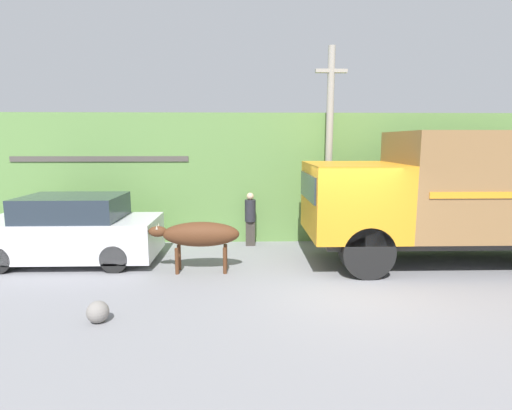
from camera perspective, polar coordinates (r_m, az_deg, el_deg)
name	(u,v)px	position (r m, az deg, el deg)	size (l,w,h in m)	color
ground_plane	(345,286)	(8.94, 12.55, -11.21)	(60.00, 60.00, 0.00)	gray
hillside_embankment	(301,171)	(15.35, 6.40, 4.87)	(32.00, 6.35, 3.90)	#608C47
building_backdrop	(116,194)	(14.08, -19.34, 1.50)	(5.23, 2.70, 2.63)	#99ADB7
cargo_truck	(463,192)	(11.12, 27.49, 1.72)	(7.28, 2.53, 3.30)	#2D2D2D
brown_cow	(199,235)	(9.47, -8.11, -4.24)	(2.12, 0.58, 1.20)	#512D19
parked_suv	(71,231)	(11.16, -24.91, -3.35)	(4.36, 1.90, 1.72)	silver
pedestrian_on_hill	(250,217)	(11.76, -0.83, -1.68)	(0.32, 0.32, 1.58)	#38332D
utility_pole	(329,144)	(11.95, 10.41, 8.57)	(0.90, 0.20, 5.72)	#9E998E
roadside_rock	(98,312)	(7.55, -21.67, -14.00)	(0.38, 0.38, 0.38)	gray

